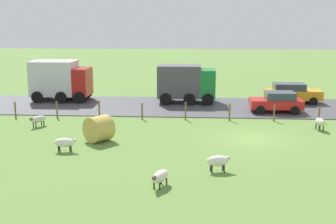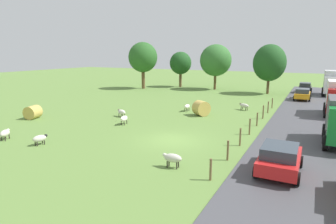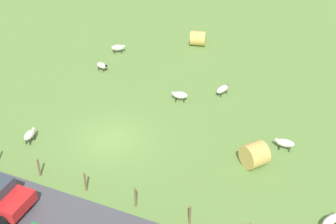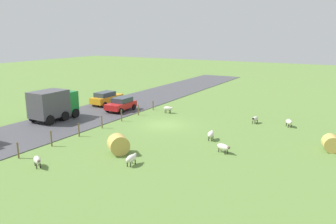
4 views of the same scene
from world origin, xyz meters
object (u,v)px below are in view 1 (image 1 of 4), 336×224
object	(u,v)px
car_2	(277,101)
sheep_1	(218,161)
car_0	(292,93)
sheep_0	(38,119)
sheep_2	(65,143)
sheep_5	(160,176)
truck_0	(60,79)
sheep_6	(320,122)
hay_bale_0	(99,129)
truck_2	(186,82)

from	to	relation	value
car_2	sheep_1	bearing A→B (deg)	159.41
car_0	car_2	xyz separation A→B (m)	(-3.78, 1.90, -0.05)
sheep_0	sheep_2	distance (m)	6.29
sheep_2	sheep_0	bearing A→B (deg)	32.58
sheep_1	sheep_5	world-z (taller)	sheep_1
sheep_0	sheep_1	xyz separation A→B (m)	(-7.85, -11.28, 0.02)
sheep_0	truck_0	bearing A→B (deg)	8.29
sheep_1	truck_0	distance (m)	21.17
sheep_6	hay_bale_0	bearing A→B (deg)	104.18
sheep_1	sheep_5	xyz separation A→B (m)	(-2.04, 2.47, -0.05)
sheep_0	hay_bale_0	xyz separation A→B (m)	(-3.17, -4.73, 0.24)
sheep_1	car_0	world-z (taller)	car_0
truck_0	car_2	distance (m)	18.01
sheep_2	sheep_6	xyz separation A→B (m)	(5.49, -14.65, 0.04)
hay_bale_0	car_0	xyz separation A→B (m)	(12.40, -13.45, 0.17)
sheep_5	truck_0	bearing A→B (deg)	28.08
truck_0	car_0	xyz separation A→B (m)	(0.12, -19.50, -0.96)
sheep_1	sheep_2	distance (m)	8.29
truck_0	car_0	distance (m)	19.53
sheep_0	truck_2	distance (m)	12.96
car_2	car_0	bearing A→B (deg)	-26.71
sheep_5	car_2	world-z (taller)	car_2
sheep_2	car_0	world-z (taller)	car_0
truck_2	sheep_2	bearing A→B (deg)	157.06
sheep_5	car_2	distance (m)	17.06
sheep_5	car_2	xyz separation A→B (m)	(15.34, -7.47, 0.39)
hay_bale_0	truck_0	distance (m)	13.73
truck_2	truck_0	bearing A→B (deg)	88.65
sheep_0	sheep_1	distance (m)	13.74
sheep_0	sheep_5	xyz separation A→B (m)	(-9.89, -8.81, -0.03)
sheep_0	sheep_1	world-z (taller)	sheep_1
truck_2	car_0	xyz separation A→B (m)	(0.37, -8.80, -0.84)
sheep_2	hay_bale_0	bearing A→B (deg)	-32.18
sheep_6	truck_2	bearing A→B (deg)	44.99
sheep_1	sheep_6	distance (m)	10.51
truck_0	car_2	xyz separation A→B (m)	(-3.65, -17.60, -1.01)
sheep_1	truck_2	bearing A→B (deg)	6.49
hay_bale_0	car_2	distance (m)	14.41
sheep_1	truck_0	world-z (taller)	truck_0
truck_2	car_2	bearing A→B (deg)	-116.25
car_0	truck_2	bearing A→B (deg)	92.44
truck_2	car_0	distance (m)	8.84
sheep_6	hay_bale_0	world-z (taller)	hay_bale_0
sheep_6	car_0	xyz separation A→B (m)	(9.03, -0.14, 0.36)
truck_2	car_2	size ratio (longest dim) A/B	1.23
hay_bale_0	sheep_2	bearing A→B (deg)	147.82
car_0	car_2	distance (m)	4.23
sheep_0	truck_2	bearing A→B (deg)	-46.67
sheep_6	car_0	size ratio (longest dim) A/B	0.25
sheep_2	hay_bale_0	world-z (taller)	hay_bale_0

